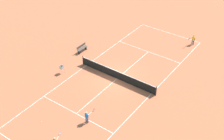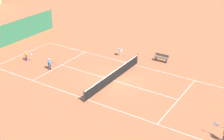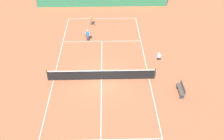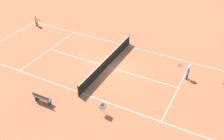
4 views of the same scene
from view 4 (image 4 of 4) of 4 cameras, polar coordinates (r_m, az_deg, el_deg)
ground_plane at (r=23.14m, az=-1.02°, el=0.75°), size 600.00×600.00×0.00m
court_line_markings at (r=23.13m, az=-1.02°, el=0.76°), size 8.25×23.85×0.01m
tennis_net at (r=22.86m, az=-1.03°, el=1.78°), size 9.18×0.08×1.06m
player_near_baseline at (r=22.14m, az=16.08°, el=-0.35°), size 0.44×1.01×1.22m
player_far_baseline at (r=31.11m, az=-16.15°, el=10.40°), size 0.49×1.01×1.23m
tennis_ball_by_net_right at (r=18.65m, az=11.81°, el=-10.22°), size 0.07×0.07×0.07m
tennis_ball_alley_left at (r=32.39m, az=-14.08°, el=10.39°), size 0.07×0.07×0.07m
tennis_ball_service_box at (r=19.83m, az=20.00°, el=-8.66°), size 0.07×0.07×0.07m
tennis_ball_alley_right at (r=28.44m, az=-19.26°, el=5.80°), size 0.07×0.07×0.07m
tennis_ball_far_corner at (r=19.02m, az=9.67°, el=-8.79°), size 0.07×0.07×0.07m
ball_hopper at (r=18.14m, az=-2.02°, el=-8.09°), size 0.36×0.36×0.89m
courtside_bench at (r=19.80m, az=-14.97°, el=-5.94°), size 0.36×1.50×0.84m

